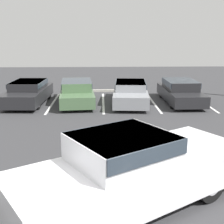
# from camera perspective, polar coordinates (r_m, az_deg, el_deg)

# --- Properties ---
(ground_plane) EXTENTS (60.00, 60.00, 0.00)m
(ground_plane) POSITION_cam_1_polar(r_m,az_deg,el_deg) (6.96, 0.69, -19.45)
(ground_plane) COLOR #38383A
(stall_stripe_a) EXTENTS (0.12, 5.22, 0.01)m
(stall_stripe_a) POSITION_cam_1_polar(r_m,az_deg,el_deg) (18.49, -19.49, 1.50)
(stall_stripe_a) COLOR white
(stall_stripe_a) RESTS_ON ground_plane
(stall_stripe_b) EXTENTS (0.12, 5.22, 0.01)m
(stall_stripe_b) POSITION_cam_1_polar(r_m,az_deg,el_deg) (17.85, -10.76, 1.64)
(stall_stripe_b) COLOR white
(stall_stripe_b) RESTS_ON ground_plane
(stall_stripe_c) EXTENTS (0.12, 5.22, 0.01)m
(stall_stripe_c) POSITION_cam_1_polar(r_m,az_deg,el_deg) (17.64, -1.61, 1.74)
(stall_stripe_c) COLOR white
(stall_stripe_c) RESTS_ON ground_plane
(stall_stripe_d) EXTENTS (0.12, 5.22, 0.01)m
(stall_stripe_d) POSITION_cam_1_polar(r_m,az_deg,el_deg) (17.89, 7.53, 1.80)
(stall_stripe_d) COLOR white
(stall_stripe_d) RESTS_ON ground_plane
(stall_stripe_e) EXTENTS (0.12, 5.22, 0.01)m
(stall_stripe_e) POSITION_cam_1_polar(r_m,az_deg,el_deg) (18.57, 16.20, 1.81)
(stall_stripe_e) COLOR white
(stall_stripe_e) RESTS_ON ground_plane
(pickup_truck) EXTENTS (5.77, 4.63, 1.78)m
(pickup_truck) POSITION_cam_1_polar(r_m,az_deg,el_deg) (7.06, 3.85, -10.70)
(pickup_truck) COLOR silver
(pickup_truck) RESTS_ON ground_plane
(parked_sedan_a) EXTENTS (2.06, 4.63, 1.25)m
(parked_sedan_a) POSITION_cam_1_polar(r_m,az_deg,el_deg) (17.91, -15.03, 3.61)
(parked_sedan_a) COLOR #232326
(parked_sedan_a) RESTS_ON ground_plane
(parked_sedan_b) EXTENTS (2.16, 4.83, 1.25)m
(parked_sedan_b) POSITION_cam_1_polar(r_m,az_deg,el_deg) (17.54, -6.46, 3.79)
(parked_sedan_b) COLOR #4C6B47
(parked_sedan_b) RESTS_ON ground_plane
(parked_sedan_c) EXTENTS (2.19, 4.93, 1.21)m
(parked_sedan_c) POSITION_cam_1_polar(r_m,az_deg,el_deg) (17.40, 3.39, 3.70)
(parked_sedan_c) COLOR gray
(parked_sedan_c) RESTS_ON ground_plane
(parked_sedan_d) EXTENTS (1.83, 4.70, 1.26)m
(parked_sedan_d) POSITION_cam_1_polar(r_m,az_deg,el_deg) (17.99, 12.38, 3.82)
(parked_sedan_d) COLOR #232326
(parked_sedan_d) RESTS_ON ground_plane
(wheel_stop_curb) EXTENTS (1.90, 0.20, 0.14)m
(wheel_stop_curb) POSITION_cam_1_polar(r_m,az_deg,el_deg) (20.86, -1.86, 3.92)
(wheel_stop_curb) COLOR #B7B2A8
(wheel_stop_curb) RESTS_ON ground_plane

